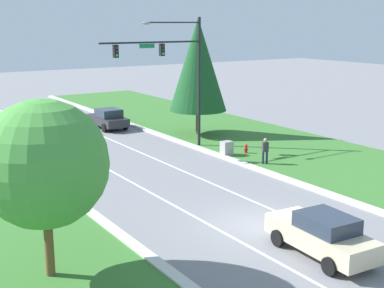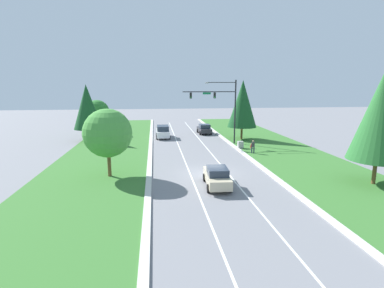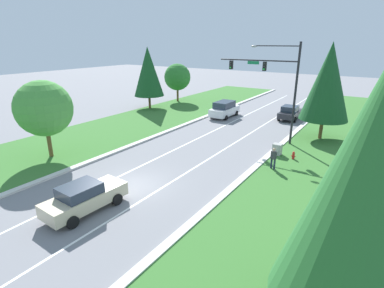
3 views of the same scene
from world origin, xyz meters
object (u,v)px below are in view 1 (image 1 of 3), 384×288
(conifer_far_right_tree, at_px, (198,65))
(utility_cabinet, at_px, (227,149))
(fire_hydrant, at_px, (246,149))
(pedestrian, at_px, (265,150))
(charcoal_sedan, at_px, (108,119))
(champagne_sedan, at_px, (322,234))
(traffic_signal_mast, at_px, (175,64))
(oak_far_left_tree, at_px, (44,164))
(white_suv, at_px, (33,133))

(conifer_far_right_tree, bearing_deg, utility_cabinet, -107.51)
(fire_hydrant, bearing_deg, pedestrian, -104.72)
(charcoal_sedan, height_order, conifer_far_right_tree, conifer_far_right_tree)
(champagne_sedan, distance_m, conifer_far_right_tree, 22.96)
(charcoal_sedan, height_order, fire_hydrant, charcoal_sedan)
(traffic_signal_mast, relative_size, utility_cabinet, 8.96)
(champagne_sedan, xyz_separation_m, oak_far_left_tree, (-9.18, 3.85, 3.20))
(charcoal_sedan, xyz_separation_m, pedestrian, (3.35, -16.00, 0.10))
(white_suv, distance_m, conifer_far_right_tree, 13.15)
(utility_cabinet, xyz_separation_m, pedestrian, (0.68, -3.05, 0.44))
(charcoal_sedan, distance_m, oak_far_left_tree, 26.83)
(white_suv, xyz_separation_m, conifer_far_right_tree, (11.97, -3.08, 4.50))
(conifer_far_right_tree, height_order, oak_far_left_tree, conifer_far_right_tree)
(traffic_signal_mast, xyz_separation_m, conifer_far_right_tree, (3.97, 3.17, -0.41))
(fire_hydrant, relative_size, oak_far_left_tree, 0.11)
(pedestrian, bearing_deg, oak_far_left_tree, 39.42)
(pedestrian, bearing_deg, champagne_sedan, 73.33)
(white_suv, distance_m, utility_cabinet, 13.85)
(fire_hydrant, bearing_deg, charcoal_sedan, 107.17)
(white_suv, distance_m, fire_hydrant, 15.07)
(champagne_sedan, distance_m, pedestrian, 13.18)
(pedestrian, bearing_deg, traffic_signal_mast, -53.82)
(charcoal_sedan, distance_m, champagne_sedan, 27.50)
(traffic_signal_mast, relative_size, fire_hydrant, 12.83)
(white_suv, height_order, fire_hydrant, white_suv)
(charcoal_sedan, distance_m, fire_hydrant, 13.83)
(utility_cabinet, bearing_deg, white_suv, 135.63)
(traffic_signal_mast, height_order, pedestrian, traffic_signal_mast)
(champagne_sedan, bearing_deg, conifer_far_right_tree, 71.73)
(traffic_signal_mast, height_order, champagne_sedan, traffic_signal_mast)
(utility_cabinet, bearing_deg, fire_hydrant, -10.50)
(white_suv, xyz_separation_m, utility_cabinet, (9.89, -9.68, -0.49))
(utility_cabinet, relative_size, conifer_far_right_tree, 0.11)
(champagne_sedan, height_order, utility_cabinet, champagne_sedan)
(traffic_signal_mast, distance_m, white_suv, 11.28)
(oak_far_left_tree, bearing_deg, traffic_signal_mast, 45.99)
(traffic_signal_mast, bearing_deg, oak_far_left_tree, -134.01)
(utility_cabinet, height_order, fire_hydrant, utility_cabinet)
(charcoal_sedan, distance_m, conifer_far_right_tree, 9.19)
(white_suv, height_order, champagne_sedan, white_suv)
(charcoal_sedan, relative_size, pedestrian, 2.61)
(charcoal_sedan, relative_size, utility_cabinet, 4.39)
(traffic_signal_mast, xyz_separation_m, pedestrian, (2.57, -6.48, -4.96))
(oak_far_left_tree, bearing_deg, utility_cabinet, 34.37)
(traffic_signal_mast, distance_m, champagne_sedan, 18.94)
(charcoal_sedan, relative_size, fire_hydrant, 6.29)
(conifer_far_right_tree, bearing_deg, traffic_signal_mast, -141.39)
(charcoal_sedan, bearing_deg, conifer_far_right_tree, -54.57)
(pedestrian, relative_size, fire_hydrant, 2.41)
(white_suv, xyz_separation_m, oak_far_left_tree, (-5.44, -20.16, 3.06))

